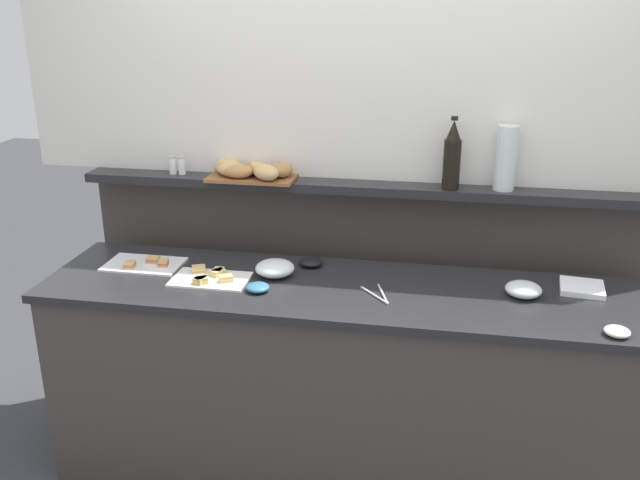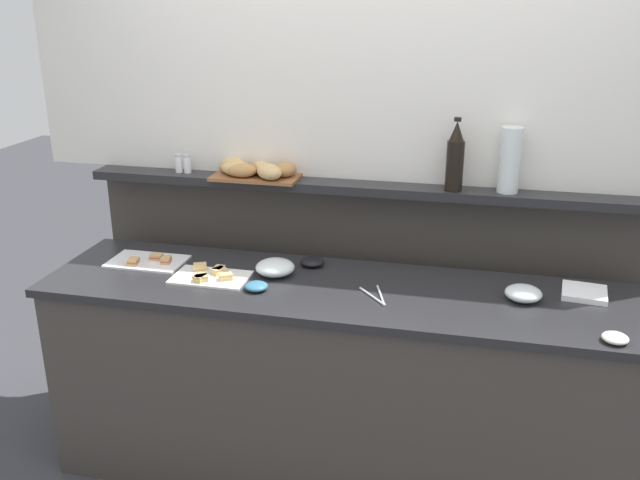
# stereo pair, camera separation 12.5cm
# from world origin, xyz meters

# --- Properties ---
(ground_plane) EXTENTS (12.00, 12.00, 0.00)m
(ground_plane) POSITION_xyz_m (0.00, 0.60, 0.00)
(ground_plane) COLOR #38383D
(buffet_counter) EXTENTS (2.55, 0.63, 0.92)m
(buffet_counter) POSITION_xyz_m (0.00, 0.00, 0.46)
(buffet_counter) COLOR #3D3833
(buffet_counter) RESTS_ON ground_plane
(back_ledge_unit) EXTENTS (2.63, 0.22, 1.25)m
(back_ledge_unit) POSITION_xyz_m (0.00, 0.49, 0.66)
(back_ledge_unit) COLOR #3D3833
(back_ledge_unit) RESTS_ON ground_plane
(upper_wall_panel) EXTENTS (3.23, 0.08, 1.35)m
(upper_wall_panel) POSITION_xyz_m (0.00, 0.52, 1.92)
(upper_wall_panel) COLOR white
(upper_wall_panel) RESTS_ON back_ledge_unit
(sandwich_platter_front) EXTENTS (0.33, 0.21, 0.04)m
(sandwich_platter_front) POSITION_xyz_m (-0.92, 0.07, 0.93)
(sandwich_platter_front) COLOR white
(sandwich_platter_front) RESTS_ON buffet_counter
(sandwich_platter_rear) EXTENTS (0.32, 0.20, 0.04)m
(sandwich_platter_rear) POSITION_xyz_m (-0.58, -0.03, 0.93)
(sandwich_platter_rear) COLOR white
(sandwich_platter_rear) RESTS_ON buffet_counter
(glass_bowl_large) EXTENTS (0.14, 0.14, 0.06)m
(glass_bowl_large) POSITION_xyz_m (0.70, 0.04, 0.94)
(glass_bowl_large) COLOR silver
(glass_bowl_large) RESTS_ON buffet_counter
(glass_bowl_medium) EXTENTS (0.17, 0.17, 0.07)m
(glass_bowl_medium) POSITION_xyz_m (-0.33, 0.07, 0.95)
(glass_bowl_medium) COLOR silver
(glass_bowl_medium) RESTS_ON buffet_counter
(condiment_bowl_red) EXTENTS (0.11, 0.11, 0.04)m
(condiment_bowl_red) POSITION_xyz_m (-0.20, 0.20, 0.94)
(condiment_bowl_red) COLOR black
(condiment_bowl_red) RESTS_ON buffet_counter
(condiment_bowl_dark) EXTENTS (0.09, 0.09, 0.03)m
(condiment_bowl_dark) POSITION_xyz_m (-0.36, -0.10, 0.93)
(condiment_bowl_dark) COLOR teal
(condiment_bowl_dark) RESTS_ON buffet_counter
(condiment_bowl_teal) EXTENTS (0.09, 0.09, 0.03)m
(condiment_bowl_teal) POSITION_xyz_m (0.99, -0.24, 0.93)
(condiment_bowl_teal) COLOR silver
(condiment_bowl_teal) RESTS_ON buffet_counter
(serving_tongs) EXTENTS (0.13, 0.18, 0.01)m
(serving_tongs) POSITION_xyz_m (0.13, -0.06, 0.92)
(serving_tongs) COLOR #B7BABF
(serving_tongs) RESTS_ON buffet_counter
(napkin_stack) EXTENTS (0.19, 0.19, 0.02)m
(napkin_stack) POSITION_xyz_m (0.94, 0.14, 0.93)
(napkin_stack) COLOR white
(napkin_stack) RESTS_ON buffet_counter
(wine_bottle_dark) EXTENTS (0.08, 0.08, 0.32)m
(wine_bottle_dark) POSITION_xyz_m (0.39, 0.39, 1.39)
(wine_bottle_dark) COLOR black
(wine_bottle_dark) RESTS_ON back_ledge_unit
(salt_shaker) EXTENTS (0.03, 0.03, 0.09)m
(salt_shaker) POSITION_xyz_m (-0.90, 0.42, 1.29)
(salt_shaker) COLOR white
(salt_shaker) RESTS_ON back_ledge_unit
(pepper_shaker) EXTENTS (0.03, 0.03, 0.09)m
(pepper_shaker) POSITION_xyz_m (-0.86, 0.42, 1.29)
(pepper_shaker) COLOR white
(pepper_shaker) RESTS_ON back_ledge_unit
(bread_basket) EXTENTS (0.40, 0.30, 0.08)m
(bread_basket) POSITION_xyz_m (-0.52, 0.39, 1.29)
(bread_basket) COLOR brown
(bread_basket) RESTS_ON back_ledge_unit
(water_carafe) EXTENTS (0.09, 0.09, 0.28)m
(water_carafe) POSITION_xyz_m (0.61, 0.42, 1.39)
(water_carafe) COLOR silver
(water_carafe) RESTS_ON back_ledge_unit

